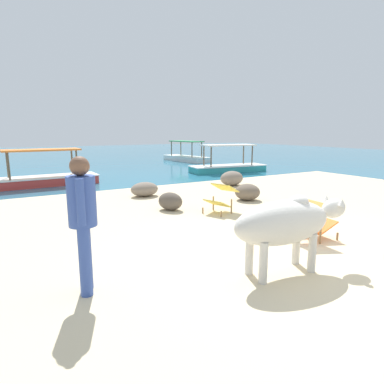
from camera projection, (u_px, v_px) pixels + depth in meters
sand_beach at (300, 254)px, 5.14m from camera, size 18.00×14.00×0.04m
water_surface at (65, 158)px, 23.85m from camera, size 60.00×36.00×0.03m
cow at (286, 223)px, 4.31m from camera, size 1.88×0.68×1.05m
deck_chair_near at (221, 196)px, 7.62m from camera, size 0.90×0.77×0.68m
deck_chair_far at (312, 218)px, 5.72m from camera, size 0.81×0.60×0.68m
person_standing at (83, 215)px, 3.72m from camera, size 0.32×0.50×1.62m
shore_rock_large at (232, 178)px, 11.40m from camera, size 1.03×0.83×0.51m
shore_rock_medium at (247, 192)px, 8.99m from camera, size 0.92×0.91×0.46m
shore_rock_small at (145, 189)px, 9.53m from camera, size 0.84×0.64×0.42m
shore_rock_flat at (170, 201)px, 7.86m from camera, size 0.69×0.77×0.43m
boat_white at (186, 157)px, 20.90m from camera, size 1.70×3.80×1.29m
boat_teal at (228, 166)px, 15.37m from camera, size 3.79×1.61×1.29m
boat_red at (44, 178)px, 11.59m from camera, size 3.71×1.29×1.29m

